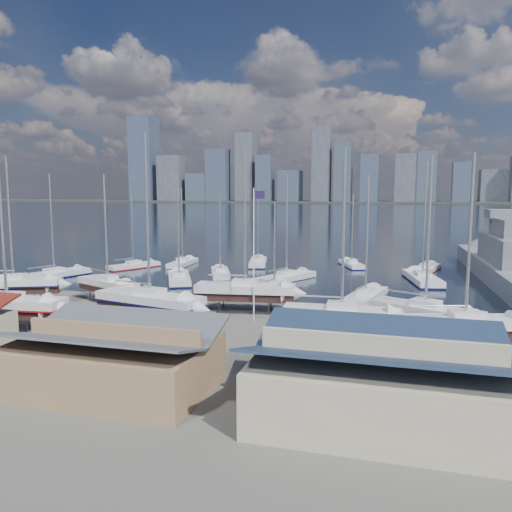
% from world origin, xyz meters
% --- Properties ---
extents(ground, '(1400.00, 1400.00, 0.00)m').
position_xyz_m(ground, '(0.00, -10.00, 0.00)').
color(ground, '#605E59').
rests_on(ground, ground).
extents(water, '(1400.00, 600.00, 0.40)m').
position_xyz_m(water, '(0.00, 300.00, -0.15)').
color(water, '#192339').
rests_on(water, ground).
extents(far_shore, '(1400.00, 80.00, 2.20)m').
position_xyz_m(far_shore, '(0.00, 560.00, 1.10)').
color(far_shore, '#2D332D').
rests_on(far_shore, ground).
extents(skyline, '(639.14, 43.80, 107.69)m').
position_xyz_m(skyline, '(-7.83, 553.76, 39.09)').
color(skyline, '#475166').
rests_on(skyline, far_shore).
extents(shed_grey, '(12.60, 8.40, 4.17)m').
position_xyz_m(shed_grey, '(0.00, -26.00, 2.15)').
color(shed_grey, '#8C6B4C').
rests_on(shed_grey, ground).
extents(shed_blue, '(13.65, 9.45, 4.71)m').
position_xyz_m(shed_blue, '(16.00, -26.00, 2.42)').
color(shed_blue, '#BFB293').
rests_on(shed_blue, ground).
extents(sailboat_cradle_0, '(10.23, 6.48, 16.06)m').
position_xyz_m(sailboat_cradle_0, '(-23.59, -7.77, 2.07)').
color(sailboat_cradle_0, '#2D2D33').
rests_on(sailboat_cradle_0, ground).
extents(sailboat_cradle_1, '(10.63, 4.18, 16.67)m').
position_xyz_m(sailboat_cradle_1, '(-16.39, -16.70, 2.11)').
color(sailboat_cradle_1, '#2D2D33').
rests_on(sailboat_cradle_1, ground).
extents(sailboat_cradle_2, '(8.76, 5.71, 14.10)m').
position_xyz_m(sailboat_cradle_2, '(-13.97, -4.42, 1.98)').
color(sailboat_cradle_2, '#2D2D33').
rests_on(sailboat_cradle_2, ground).
extents(sailboat_cradle_3, '(11.21, 5.35, 17.37)m').
position_xyz_m(sailboat_cradle_3, '(-4.99, -11.76, 2.14)').
color(sailboat_cradle_3, '#2D2D33').
rests_on(sailboat_cradle_3, ground).
extents(sailboat_cradle_4, '(10.41, 4.18, 16.48)m').
position_xyz_m(sailboat_cradle_4, '(1.96, -4.34, 2.10)').
color(sailboat_cradle_4, '#2D2D33').
rests_on(sailboat_cradle_4, ground).
extents(sailboat_cradle_5, '(9.83, 3.27, 15.69)m').
position_xyz_m(sailboat_cradle_5, '(12.62, -12.10, 2.05)').
color(sailboat_cradle_5, '#2D2D33').
rests_on(sailboat_cradle_5, ground).
extents(sailboat_cradle_6, '(9.46, 6.55, 15.10)m').
position_xyz_m(sailboat_cradle_6, '(19.28, -8.97, 2.02)').
color(sailboat_cradle_6, '#2D2D33').
rests_on(sailboat_cradle_6, ground).
extents(sailboat_cradle_7, '(9.52, 4.91, 15.05)m').
position_xyz_m(sailboat_cradle_7, '(22.01, -12.35, 2.03)').
color(sailboat_cradle_7, '#2D2D33').
rests_on(sailboat_cradle_7, ground).
extents(sailboat_moored_0, '(6.36, 10.76, 15.55)m').
position_xyz_m(sailboat_moored_0, '(-30.24, 7.53, 0.31)').
color(sailboat_moored_0, black).
rests_on(sailboat_moored_0, water).
extents(sailboat_moored_1, '(6.26, 8.97, 13.20)m').
position_xyz_m(sailboat_moored_1, '(-23.81, 18.61, 0.31)').
color(sailboat_moored_1, black).
rests_on(sailboat_moored_1, water).
extents(sailboat_moored_2, '(3.08, 9.09, 13.51)m').
position_xyz_m(sailboat_moored_2, '(-17.54, 23.77, 0.32)').
color(sailboat_moored_2, black).
rests_on(sailboat_moored_2, water).
extents(sailboat_moored_3, '(6.96, 10.23, 14.99)m').
position_xyz_m(sailboat_moored_3, '(-11.64, 9.33, 0.31)').
color(sailboat_moored_3, black).
rests_on(sailboat_moored_3, water).
extents(sailboat_moored_4, '(5.63, 9.03, 13.23)m').
position_xyz_m(sailboat_moored_4, '(-7.85, 15.43, 0.32)').
color(sailboat_moored_4, black).
rests_on(sailboat_moored_4, water).
extents(sailboat_moored_5, '(4.73, 9.97, 14.37)m').
position_xyz_m(sailboat_moored_5, '(-5.47, 27.43, 0.31)').
color(sailboat_moored_5, black).
rests_on(sailboat_moored_5, water).
extents(sailboat_moored_6, '(2.88, 7.94, 11.62)m').
position_xyz_m(sailboat_moored_6, '(2.36, 6.74, 0.31)').
color(sailboat_moored_6, black).
rests_on(sailboat_moored_6, water).
extents(sailboat_moored_7, '(7.04, 10.34, 15.30)m').
position_xyz_m(sailboat_moored_7, '(2.31, 14.11, 0.32)').
color(sailboat_moored_7, black).
rests_on(sailboat_moored_7, water).
extents(sailboat_moored_8, '(5.28, 8.58, 12.44)m').
position_xyz_m(sailboat_moored_8, '(9.82, 29.85, 0.31)').
color(sailboat_moored_8, black).
rests_on(sailboat_moored_8, water).
extents(sailboat_moored_9, '(4.79, 10.10, 14.71)m').
position_xyz_m(sailboat_moored_9, '(13.59, 4.20, 0.32)').
color(sailboat_moored_9, black).
rests_on(sailboat_moored_9, water).
extents(sailboat_moored_10, '(5.26, 11.72, 16.93)m').
position_xyz_m(sailboat_moored_10, '(20.33, 18.01, 0.31)').
color(sailboat_moored_10, black).
rests_on(sailboat_moored_10, water).
extents(sailboat_moored_11, '(5.11, 9.71, 13.98)m').
position_xyz_m(sailboat_moored_11, '(21.33, 27.72, 0.31)').
color(sailboat_moored_11, black).
rests_on(sailboat_moored_11, water).
extents(naval_ship_east, '(8.76, 48.06, 18.31)m').
position_xyz_m(naval_ship_east, '(32.10, 21.84, 1.67)').
color(naval_ship_east, slate).
rests_on(naval_ship_east, water).
extents(car_b, '(4.65, 1.84, 1.50)m').
position_xyz_m(car_b, '(-5.50, -20.01, 0.75)').
color(car_b, gray).
rests_on(car_b, ground).
extents(car_c, '(3.41, 5.30, 1.36)m').
position_xyz_m(car_c, '(1.06, -21.09, 0.68)').
color(car_c, gray).
rests_on(car_c, ground).
extents(car_d, '(3.36, 5.28, 1.42)m').
position_xyz_m(car_d, '(4.11, -21.58, 0.71)').
color(car_d, gray).
rests_on(car_d, ground).
extents(flagpole, '(1.11, 0.12, 12.56)m').
position_xyz_m(flagpole, '(4.01, -7.96, 7.27)').
color(flagpole, white).
rests_on(flagpole, ground).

